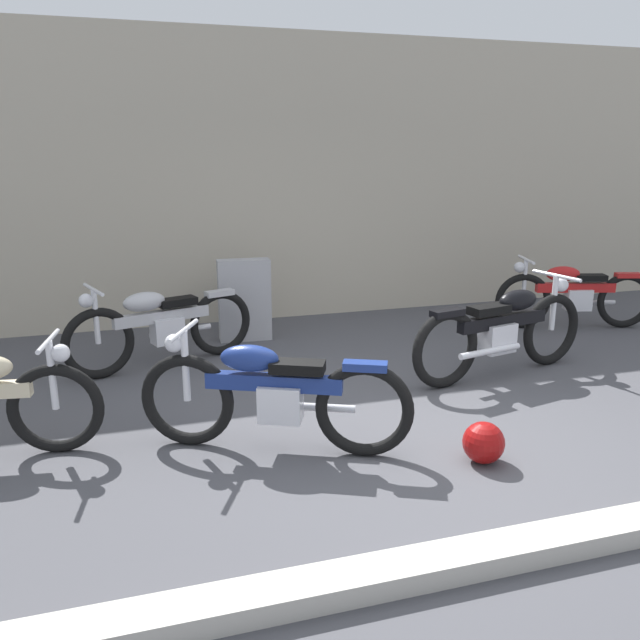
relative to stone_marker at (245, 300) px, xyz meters
The scene contains 9 objects.
ground_plane 3.17m from the stone_marker, 76.24° to the right, with size 40.00×40.00×0.00m, color #47474C.
building_wall 1.80m from the stone_marker, 53.64° to the left, with size 18.00×0.30×3.51m, color #B2A893.
curb_strip 4.56m from the stone_marker, 80.56° to the right, with size 18.00×0.24×0.12m, color #B7B2A8.
stone_marker is the anchor object (origin of this frame).
helmet 3.63m from the stone_marker, 73.00° to the right, with size 0.29×0.29×0.29m, color maroon.
motorcycle_black 2.89m from the stone_marker, 41.50° to the right, with size 2.07×0.71×0.94m.
motorcycle_silver 1.19m from the stone_marker, 144.87° to the right, with size 1.91×0.83×0.89m.
motorcycle_blue 2.86m from the stone_marker, 96.37° to the right, with size 1.85×0.99×0.90m.
motorcycle_red 3.98m from the stone_marker, ahead, with size 1.88×0.74×0.87m.
Camera 1 is at (-1.96, -3.99, 2.13)m, focal length 35.84 mm.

